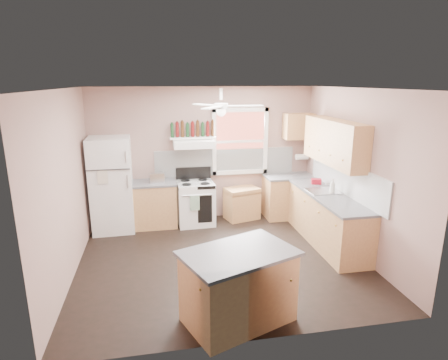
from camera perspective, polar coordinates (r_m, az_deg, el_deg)
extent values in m
plane|color=black|center=(6.21, -0.40, -11.97)|extent=(4.50, 4.50, 0.00)
plane|color=white|center=(5.54, -0.45, 13.78)|extent=(4.50, 4.50, 0.00)
cube|color=gray|center=(7.68, -3.13, 3.95)|extent=(4.50, 0.05, 2.70)
cube|color=gray|center=(6.52, 19.66, 1.10)|extent=(0.05, 4.00, 2.70)
cube|color=gray|center=(5.79, -23.17, -0.92)|extent=(0.05, 4.00, 2.70)
cube|color=white|center=(7.75, 0.23, 2.75)|extent=(2.90, 0.03, 0.55)
cube|color=white|center=(6.79, 17.99, 0.25)|extent=(0.03, 2.60, 0.55)
cube|color=brown|center=(7.73, 2.43, 5.91)|extent=(1.00, 0.02, 1.20)
cube|color=white|center=(7.70, 2.48, 5.88)|extent=(1.16, 0.07, 1.36)
cube|color=white|center=(7.39, -16.73, -0.69)|extent=(0.78, 0.76, 1.80)
cube|color=#A67045|center=(7.54, -10.72, -3.75)|extent=(0.90, 0.60, 0.86)
cube|color=#505053|center=(7.41, -10.89, -0.45)|extent=(0.92, 0.62, 0.04)
cube|color=silver|center=(7.35, -10.19, 0.34)|extent=(0.29, 0.18, 0.18)
cube|color=white|center=(7.54, -4.36, -3.53)|extent=(0.74, 0.66, 0.86)
cube|color=white|center=(7.34, -4.66, 5.55)|extent=(0.78, 0.50, 0.14)
cube|color=white|center=(7.44, -4.78, 6.45)|extent=(0.90, 0.26, 0.03)
cube|color=#A67045|center=(7.81, 2.73, -3.58)|extent=(0.76, 0.60, 0.66)
cube|color=#A67045|center=(8.02, 9.78, -2.56)|extent=(1.00, 0.60, 0.86)
cube|color=#A67045|center=(6.88, 15.40, -5.87)|extent=(0.60, 2.20, 0.86)
cube|color=#505053|center=(7.90, 9.93, 0.56)|extent=(1.02, 0.62, 0.04)
cube|color=#505053|center=(6.74, 15.58, -2.29)|extent=(0.62, 2.22, 0.04)
cube|color=silver|center=(6.90, 14.87, -1.69)|extent=(0.55, 0.45, 0.03)
cylinder|color=silver|center=(6.95, 16.10, -1.02)|extent=(0.03, 0.03, 0.14)
cube|color=#A67045|center=(6.77, 16.44, 5.57)|extent=(0.33, 1.80, 0.76)
cube|color=#A67045|center=(7.90, 11.30, 8.03)|extent=(0.60, 0.33, 0.52)
cylinder|color=white|center=(8.08, 11.78, 3.48)|extent=(0.26, 0.12, 0.12)
cube|color=#A67045|center=(4.62, 2.19, -16.13)|extent=(1.40, 1.15, 0.86)
cube|color=#505053|center=(4.40, 2.25, -11.11)|extent=(1.50, 1.24, 0.04)
cylinder|color=white|center=(5.55, -0.45, 11.20)|extent=(0.20, 0.20, 0.08)
imported|color=silver|center=(6.79, 16.21, -0.89)|extent=(0.13, 0.13, 0.26)
cube|color=#A40E1E|center=(7.34, 13.88, -0.20)|extent=(0.20, 0.16, 0.10)
cylinder|color=#143819|center=(7.39, -7.91, 7.48)|extent=(0.06, 0.06, 0.27)
cylinder|color=#590F0F|center=(7.39, -7.14, 7.59)|extent=(0.06, 0.06, 0.29)
cylinder|color=#3F230F|center=(7.40, -6.36, 7.70)|extent=(0.06, 0.06, 0.31)
cylinder|color=#143819|center=(7.41, -5.58, 7.57)|extent=(0.06, 0.06, 0.27)
cylinder|color=#590F0F|center=(7.42, -4.80, 7.68)|extent=(0.06, 0.06, 0.29)
cylinder|color=#3F230F|center=(7.43, -4.03, 7.78)|extent=(0.06, 0.06, 0.31)
cylinder|color=#143819|center=(7.44, -3.26, 7.65)|extent=(0.06, 0.06, 0.27)
cylinder|color=#590F0F|center=(7.46, -2.49, 7.75)|extent=(0.06, 0.06, 0.29)
cylinder|color=#3F230F|center=(7.47, -1.73, 7.85)|extent=(0.06, 0.06, 0.31)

